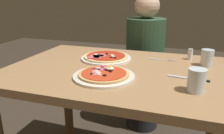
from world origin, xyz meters
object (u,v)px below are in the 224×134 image
at_px(pizza_across_left, 106,57).
at_px(water_glass_near, 196,82).
at_px(pizza_foreground, 104,75).
at_px(fork, 160,60).
at_px(water_glass_far, 207,59).
at_px(dining_table, 120,89).
at_px(diner_person, 144,68).
at_px(salt_shaker, 190,54).
at_px(knife, 191,79).

distance_m(pizza_across_left, water_glass_near, 0.62).
height_order(pizza_foreground, fork, pizza_foreground).
distance_m(pizza_across_left, water_glass_far, 0.59).
relative_size(dining_table, diner_person, 1.05).
bearing_deg(salt_shaker, water_glass_near, -87.68).
xyz_separation_m(dining_table, water_glass_near, (0.38, -0.20, 0.16)).
relative_size(pizza_foreground, diner_person, 0.25).
bearing_deg(knife, diner_person, 115.00).
distance_m(water_glass_near, fork, 0.47).
bearing_deg(water_glass_far, water_glass_near, -99.63).
bearing_deg(diner_person, salt_shaker, 130.62).
height_order(dining_table, diner_person, diner_person).
relative_size(dining_table, water_glass_near, 12.40).
distance_m(water_glass_far, fork, 0.27).
bearing_deg(fork, diner_person, 109.90).
height_order(pizza_across_left, fork, pizza_across_left).
height_order(pizza_across_left, salt_shaker, salt_shaker).
distance_m(pizza_foreground, fork, 0.45).
distance_m(pizza_foreground, water_glass_near, 0.42).
bearing_deg(pizza_across_left, salt_shaker, 17.35).
height_order(water_glass_far, diner_person, diner_person).
xyz_separation_m(pizza_foreground, pizza_across_left, (-0.10, 0.30, 0.00)).
relative_size(dining_table, pizza_across_left, 4.00).
distance_m(water_glass_near, salt_shaker, 0.50).
height_order(water_glass_near, water_glass_far, water_glass_near).
height_order(pizza_across_left, water_glass_far, water_glass_far).
xyz_separation_m(water_glass_near, diner_person, (-0.37, 0.91, -0.26)).
relative_size(pizza_across_left, fork, 1.95).
bearing_deg(diner_person, pizza_foreground, 86.76).
xyz_separation_m(pizza_foreground, water_glass_near, (0.42, -0.04, 0.03)).
relative_size(pizza_foreground, salt_shaker, 4.49).
height_order(dining_table, pizza_across_left, pizza_across_left).
bearing_deg(knife, dining_table, 171.99).
relative_size(pizza_foreground, fork, 1.90).
bearing_deg(diner_person, knife, 115.00).
bearing_deg(salt_shaker, water_glass_far, -50.40).
bearing_deg(pizza_across_left, pizza_foreground, -72.01).
relative_size(water_glass_far, salt_shaker, 1.39).
height_order(pizza_across_left, water_glass_near, water_glass_near).
bearing_deg(fork, dining_table, -128.58).
bearing_deg(dining_table, diner_person, 89.19).
height_order(fork, salt_shaker, salt_shaker).
xyz_separation_m(knife, salt_shaker, (-0.01, 0.35, 0.03)).
height_order(water_glass_near, fork, water_glass_near).
relative_size(fork, diner_person, 0.13).
bearing_deg(pizza_foreground, salt_shaker, 49.03).
distance_m(dining_table, water_glass_far, 0.51).
height_order(water_glass_near, salt_shaker, water_glass_near).
distance_m(pizza_across_left, salt_shaker, 0.52).
bearing_deg(pizza_foreground, diner_person, 86.76).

